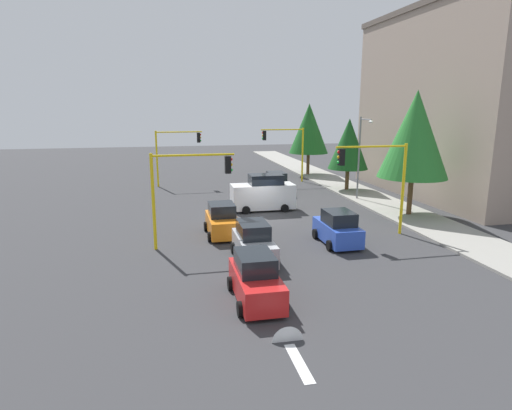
# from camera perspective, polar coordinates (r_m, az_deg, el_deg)

# --- Properties ---
(ground_plane) EXTENTS (120.00, 120.00, 0.00)m
(ground_plane) POSITION_cam_1_polar(r_m,az_deg,el_deg) (31.62, 0.86, -1.52)
(ground_plane) COLOR #353538
(sidewalk_kerb) EXTENTS (80.00, 4.00, 0.15)m
(sidewalk_kerb) POSITION_cam_1_polar(r_m,az_deg,el_deg) (39.70, 14.16, 1.14)
(sidewalk_kerb) COLOR gray
(sidewalk_kerb) RESTS_ON ground
(lane_arrow_near) EXTENTS (2.40, 1.10, 1.10)m
(lane_arrow_near) POSITION_cam_1_polar(r_m,az_deg,el_deg) (20.31, -0.20, -9.80)
(lane_arrow_near) COLOR silver
(lane_arrow_near) RESTS_ON ground
(lane_arrow_mid) EXTENTS (2.40, 1.10, 1.10)m
(lane_arrow_mid) POSITION_cam_1_polar(r_m,az_deg,el_deg) (15.10, 4.71, -18.34)
(lane_arrow_mid) COLOR silver
(lane_arrow_mid) RESTS_ON ground
(apartment_block) EXTENTS (20.53, 9.30, 16.13)m
(apartment_block) POSITION_cam_1_polar(r_m,az_deg,el_deg) (42.75, 24.93, 11.97)
(apartment_block) COLOR gray
(apartment_block) RESTS_ON ground
(traffic_signal_near_left) EXTENTS (0.36, 4.59, 5.64)m
(traffic_signal_near_left) POSITION_cam_1_polar(r_m,az_deg,el_deg) (27.22, 15.58, 4.26)
(traffic_signal_near_left) COLOR yellow
(traffic_signal_near_left) RESTS_ON ground
(traffic_signal_near_right) EXTENTS (0.36, 4.59, 5.37)m
(traffic_signal_near_right) POSITION_cam_1_polar(r_m,az_deg,el_deg) (24.23, -9.05, 3.15)
(traffic_signal_near_right) COLOR yellow
(traffic_signal_near_right) RESTS_ON ground
(traffic_signal_far_left) EXTENTS (0.36, 4.59, 5.65)m
(traffic_signal_far_left) POSITION_cam_1_polar(r_m,az_deg,el_deg) (45.78, 3.97, 7.96)
(traffic_signal_far_left) COLOR yellow
(traffic_signal_far_left) RESTS_ON ground
(traffic_signal_far_right) EXTENTS (0.36, 4.59, 5.53)m
(traffic_signal_far_right) POSITION_cam_1_polar(r_m,az_deg,el_deg) (44.06, -10.52, 7.49)
(traffic_signal_far_right) COLOR yellow
(traffic_signal_far_right) RESTS_ON ground
(street_lamp_curbside) EXTENTS (2.15, 0.28, 7.00)m
(street_lamp_curbside) POSITION_cam_1_polar(r_m,az_deg,el_deg) (37.28, 13.64, 7.09)
(street_lamp_curbside) COLOR slate
(street_lamp_curbside) RESTS_ON ground
(tree_roadside_mid) EXTENTS (3.71, 3.71, 6.76)m
(tree_roadside_mid) POSITION_cam_1_polar(r_m,az_deg,el_deg) (41.58, 12.05, 7.83)
(tree_roadside_mid) COLOR brown
(tree_roadside_mid) RESTS_ON ground
(tree_roadside_far) EXTENTS (4.47, 4.47, 8.18)m
(tree_roadside_far) POSITION_cam_1_polar(r_m,az_deg,el_deg) (50.64, 6.95, 9.91)
(tree_roadside_far) COLOR brown
(tree_roadside_far) RESTS_ON ground
(tree_roadside_near) EXTENTS (4.88, 4.88, 8.95)m
(tree_roadside_near) POSITION_cam_1_polar(r_m,az_deg,el_deg) (32.87, 20.09, 8.67)
(tree_roadside_near) COLOR brown
(tree_roadside_near) RESTS_ON ground
(delivery_van_white) EXTENTS (2.22, 4.80, 2.77)m
(delivery_van_white) POSITION_cam_1_polar(r_m,az_deg,el_deg) (33.35, 0.94, 1.49)
(delivery_van_white) COLOR white
(delivery_van_white) RESTS_ON ground
(car_blue) EXTENTS (3.76, 2.04, 1.98)m
(car_blue) POSITION_cam_1_polar(r_m,az_deg,el_deg) (25.63, 10.64, -3.09)
(car_blue) COLOR blue
(car_blue) RESTS_ON ground
(car_green) EXTENTS (4.07, 1.99, 1.98)m
(car_green) POSITION_cam_1_polar(r_m,az_deg,el_deg) (40.11, 2.64, 2.83)
(car_green) COLOR #1E7238
(car_green) RESTS_ON ground
(car_red) EXTENTS (4.04, 1.97, 1.98)m
(car_red) POSITION_cam_1_polar(r_m,az_deg,el_deg) (18.04, -0.03, -9.72)
(car_red) COLOR red
(car_red) RESTS_ON ground
(car_orange) EXTENTS (3.79, 2.05, 1.98)m
(car_orange) POSITION_cam_1_polar(r_m,az_deg,el_deg) (26.98, -4.45, -2.10)
(car_orange) COLOR orange
(car_orange) RESTS_ON ground
(car_silver) EXTENTS (4.10, 1.99, 1.98)m
(car_silver) POSITION_cam_1_polar(r_m,az_deg,el_deg) (22.58, -0.30, -5.03)
(car_silver) COLOR #B2B5BA
(car_silver) RESTS_ON ground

